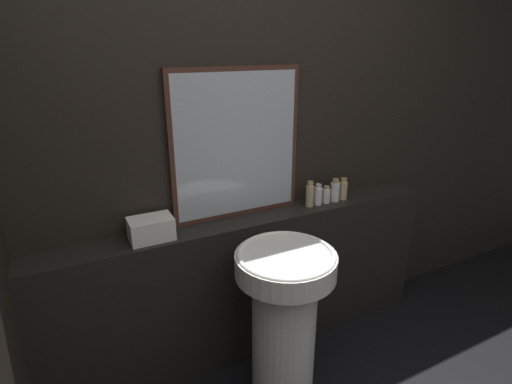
% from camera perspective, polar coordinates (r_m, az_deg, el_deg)
% --- Properties ---
extents(wall_back, '(8.00, 0.06, 2.50)m').
position_cam_1_polar(wall_back, '(2.22, -2.04, 6.17)').
color(wall_back, black).
rests_on(wall_back, ground_plane).
extents(vanity_counter, '(2.36, 0.20, 0.88)m').
position_cam_1_polar(vanity_counter, '(2.44, -0.45, -13.22)').
color(vanity_counter, black).
rests_on(vanity_counter, ground_plane).
extents(pedestal_sink, '(0.49, 0.49, 0.88)m').
position_cam_1_polar(pedestal_sink, '(2.10, 4.03, -17.53)').
color(pedestal_sink, white).
rests_on(pedestal_sink, ground_plane).
extents(mirror, '(0.74, 0.03, 0.81)m').
position_cam_1_polar(mirror, '(2.15, -2.79, 6.72)').
color(mirror, '#47281E').
rests_on(mirror, vanity_counter).
extents(towel_stack, '(0.21, 0.14, 0.11)m').
position_cam_1_polar(towel_stack, '(2.04, -14.76, -5.08)').
color(towel_stack, white).
rests_on(towel_stack, vanity_counter).
extents(shampoo_bottle, '(0.05, 0.05, 0.16)m').
position_cam_1_polar(shampoo_bottle, '(2.38, 7.70, -0.40)').
color(shampoo_bottle, '#C6B284').
rests_on(shampoo_bottle, vanity_counter).
extents(conditioner_bottle, '(0.05, 0.05, 0.13)m').
position_cam_1_polar(conditioner_bottle, '(2.42, 8.86, -0.43)').
color(conditioner_bottle, white).
rests_on(conditioner_bottle, vanity_counter).
extents(lotion_bottle, '(0.05, 0.05, 0.11)m').
position_cam_1_polar(lotion_bottle, '(2.46, 10.00, -0.43)').
color(lotion_bottle, white).
rests_on(lotion_bottle, vanity_counter).
extents(body_wash_bottle, '(0.06, 0.06, 0.14)m').
position_cam_1_polar(body_wash_bottle, '(2.49, 11.21, 0.17)').
color(body_wash_bottle, white).
rests_on(body_wash_bottle, vanity_counter).
extents(hand_soap_bottle, '(0.05, 0.05, 0.14)m').
position_cam_1_polar(hand_soap_bottle, '(2.53, 12.36, 0.35)').
color(hand_soap_bottle, '#C6B284').
rests_on(hand_soap_bottle, vanity_counter).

